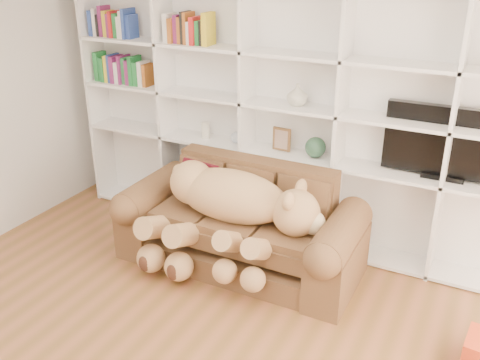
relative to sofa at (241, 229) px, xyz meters
The scene contains 12 objects.
wall_back 1.31m from the sofa, 75.96° to the left, with size 5.00×0.02×2.70m, color silver.
bookshelf 1.18m from the sofa, 93.49° to the left, with size 4.43×0.35×2.40m.
sofa is the anchor object (origin of this frame).
teddy_bear 0.32m from the sofa, 101.97° to the right, with size 1.47×0.83×0.86m.
throw_pillow 0.60m from the sofa, 163.77° to the left, with size 0.37×0.12×0.37m, color maroon.
tv 1.84m from the sofa, 23.46° to the left, with size 1.00×0.18×0.59m.
picture_frame 0.90m from the sofa, 80.20° to the left, with size 0.17×0.03×0.21m, color brown.
green_vase 0.97m from the sofa, 54.69° to the left, with size 0.19×0.19×0.19m, color #2A5239.
figurine_tall 1.11m from the sofa, 139.05° to the left, with size 0.08×0.08×0.16m, color silver.
figurine_short 1.10m from the sofa, 139.21° to the left, with size 0.07×0.07×0.11m, color silver.
snow_globe 0.92m from the sofa, 120.59° to the left, with size 0.11×0.11×0.11m, color silver.
shelf_vase 1.26m from the sofa, 68.69° to the left, with size 0.18×0.18×0.19m, color beige.
Camera 1 is at (1.64, -1.94, 2.59)m, focal length 40.00 mm.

